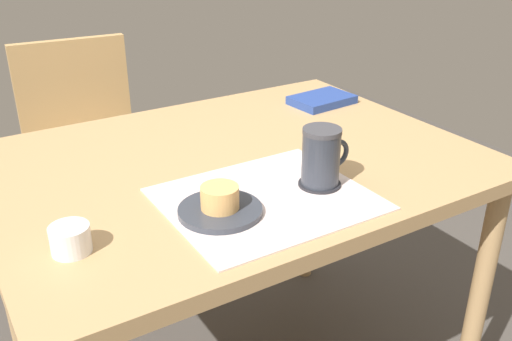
{
  "coord_description": "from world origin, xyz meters",
  "views": [
    {
      "loc": [
        -0.6,
        -1.08,
        1.3
      ],
      "look_at": [
        -0.05,
        -0.18,
        0.8
      ],
      "focal_mm": 40.0,
      "sensor_mm": 36.0,
      "label": 1
    }
  ],
  "objects": [
    {
      "name": "coffee_coaster",
      "position": [
        0.08,
        -0.23,
        0.75
      ],
      "size": [
        0.09,
        0.09,
        0.0
      ],
      "primitive_type": "cylinder",
      "color": "#232328",
      "rests_on": "placemat"
    },
    {
      "name": "coffee_mug",
      "position": [
        0.08,
        -0.23,
        0.82
      ],
      "size": [
        0.11,
        0.08,
        0.12
      ],
      "color": "#2D333D",
      "rests_on": "coffee_coaster"
    },
    {
      "name": "small_book",
      "position": [
        0.42,
        0.21,
        0.76
      ],
      "size": [
        0.19,
        0.14,
        0.02
      ],
      "primitive_type": "cube",
      "rotation": [
        0.0,
        0.0,
        0.09
      ],
      "color": "navy",
      "rests_on": "dining_table"
    },
    {
      "name": "pastry",
      "position": [
        -0.16,
        -0.22,
        0.79
      ],
      "size": [
        0.07,
        0.07,
        0.05
      ],
      "primitive_type": "cylinder",
      "color": "#E0A860",
      "rests_on": "pastry_plate"
    },
    {
      "name": "pastry_plate",
      "position": [
        -0.16,
        -0.22,
        0.76
      ],
      "size": [
        0.16,
        0.16,
        0.01
      ],
      "primitive_type": "cylinder",
      "color": "#333842",
      "rests_on": "placemat"
    },
    {
      "name": "sugar_bowl",
      "position": [
        -0.44,
        -0.2,
        0.77
      ],
      "size": [
        0.07,
        0.07,
        0.05
      ],
      "primitive_type": "cylinder",
      "color": "white",
      "rests_on": "dining_table"
    },
    {
      "name": "wooden_chair",
      "position": [
        -0.15,
        0.78,
        0.49
      ],
      "size": [
        0.45,
        0.45,
        0.88
      ],
      "rotation": [
        0.0,
        0.0,
        3.07
      ],
      "color": "tan",
      "rests_on": "ground_plane"
    },
    {
      "name": "dining_table",
      "position": [
        0.0,
        0.0,
        0.67
      ],
      "size": [
        1.13,
        0.85,
        0.75
      ],
      "color": "tan",
      "rests_on": "ground_plane"
    },
    {
      "name": "placemat",
      "position": [
        -0.05,
        -0.22,
        0.75
      ],
      "size": [
        0.41,
        0.35,
        0.0
      ],
      "primitive_type": "cube",
      "color": "silver",
      "rests_on": "dining_table"
    }
  ]
}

